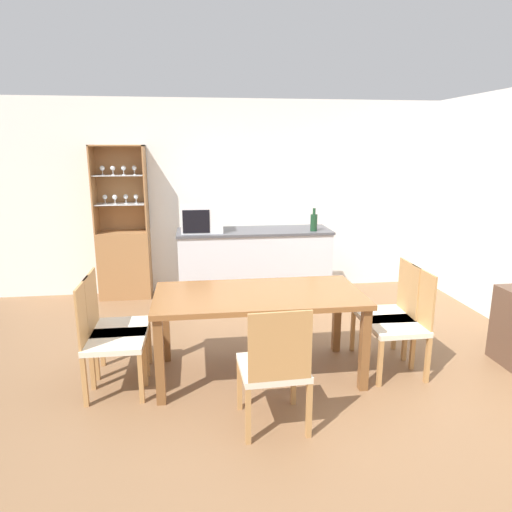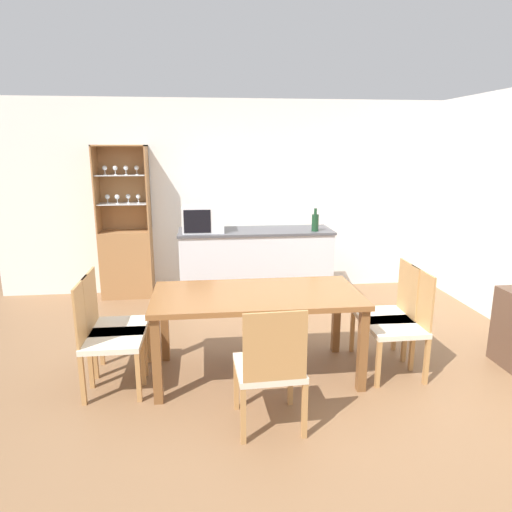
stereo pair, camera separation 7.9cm
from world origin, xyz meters
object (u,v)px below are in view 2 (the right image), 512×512
display_cabinet (127,252)px  microwave (203,219)px  wine_bottle (315,222)px  dining_chair_side_right_far (388,313)px  dining_chair_side_left_near (107,337)px  dining_chair_side_right_near (400,324)px  dining_chair_head_near (270,367)px  dining_chair_side_left_far (113,325)px  dining_table (257,303)px

display_cabinet → microwave: (1.01, -0.55, 0.51)m
wine_bottle → dining_chair_side_right_far: bearing=-78.0°
dining_chair_side_left_near → dining_chair_side_right_near: same height
microwave → dining_chair_head_near: bearing=-80.3°
dining_chair_side_left_far → dining_chair_side_left_near: (-0.00, -0.26, 0.00)m
dining_chair_side_right_near → wine_bottle: bearing=9.7°
dining_chair_head_near → display_cabinet: bearing=112.6°
display_cabinet → dining_chair_side_right_far: 3.47m
dining_chair_side_left_near → wine_bottle: (2.12, 1.79, 0.60)m
display_cabinet → dining_chair_side_right_near: (2.67, -2.47, -0.14)m
display_cabinet → dining_chair_side_right_near: 3.64m
dining_chair_side_left_near → dining_chair_side_right_near: size_ratio=1.00×
dining_chair_side_left_far → wine_bottle: 2.69m
display_cabinet → dining_chair_side_right_far: display_cabinet is taller
dining_chair_side_left_far → dining_chair_side_right_near: same height
dining_chair_head_near → microwave: 2.69m
wine_bottle → dining_chair_side_left_far: bearing=-144.2°
dining_chair_head_near → dining_chair_side_right_far: 1.53m
display_cabinet → wine_bottle: (2.35, -0.68, 0.46)m
dining_chair_head_near → dining_chair_side_right_near: bearing=25.9°
display_cabinet → dining_chair_head_near: display_cabinet is taller
dining_chair_side_right_near → microwave: 2.62m
microwave → wine_bottle: microwave is taller
dining_chair_head_near → dining_chair_side_left_near: 1.39m
dining_chair_side_left_far → dining_chair_side_left_near: bearing=-0.5°
dining_chair_side_left_far → dining_chair_side_left_near: 0.26m
dining_chair_side_right_far → dining_chair_side_left_far: bearing=92.1°
dining_chair_side_left_far → microwave: bearing=154.2°
display_cabinet → dining_chair_side_left_near: (0.22, -2.47, -0.14)m
dining_table → dining_chair_head_near: (0.00, -0.78, -0.20)m
dining_chair_side_right_far → microwave: bearing=47.2°
wine_bottle → dining_chair_side_right_near: bearing=-79.7°
microwave → dining_chair_side_left_near: bearing=-112.3°
wine_bottle → display_cabinet: bearing=163.8°
display_cabinet → dining_chair_side_left_far: 2.23m
dining_table → dining_chair_side_right_near: dining_chair_side_right_near is taller
dining_chair_side_left_far → dining_chair_side_right_near: 2.46m
dining_chair_side_right_far → dining_chair_side_left_near: (-2.45, -0.26, 0.00)m
dining_chair_head_near → microwave: microwave is taller
dining_chair_head_near → microwave: size_ratio=1.92×
wine_bottle → dining_table: bearing=-118.4°
display_cabinet → dining_chair_side_left_near: bearing=-84.8°
display_cabinet → dining_chair_head_near: size_ratio=2.12×
microwave → dining_chair_side_right_near: bearing=-49.0°
dining_chair_side_right_near → display_cabinet: bearing=46.6°
dining_table → dining_chair_side_left_near: 1.25m
dining_chair_side_left_far → wine_bottle: wine_bottle is taller
dining_table → dining_chair_side_left_far: size_ratio=1.88×
dining_chair_side_right_near → microwave: bearing=40.3°
display_cabinet → dining_chair_head_near: 3.45m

